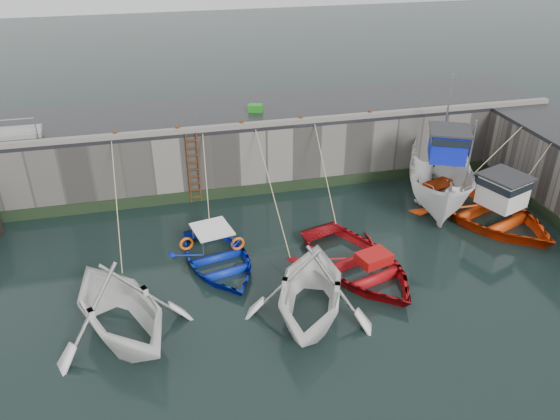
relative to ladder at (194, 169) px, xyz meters
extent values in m
plane|color=black|center=(2.00, -9.91, -1.59)|extent=(120.00, 120.00, 0.00)
cube|color=slate|center=(2.00, 2.59, -0.09)|extent=(30.00, 5.00, 3.00)
cube|color=black|center=(2.00, 2.59, 1.49)|extent=(30.00, 5.00, 0.16)
cube|color=slate|center=(2.00, 0.24, 1.67)|extent=(30.00, 0.30, 0.20)
cube|color=black|center=(2.00, 0.05, -1.34)|extent=(30.00, 0.08, 0.50)
cylinder|color=#3F1E0F|center=(-0.22, 0.01, 0.01)|extent=(0.07, 0.07, 3.20)
cylinder|color=#3F1E0F|center=(0.22, 0.01, 0.01)|extent=(0.07, 0.07, 3.20)
cube|color=#3F1E0F|center=(0.00, -0.01, -1.34)|extent=(0.44, 0.06, 0.05)
cube|color=#3F1E0F|center=(0.00, -0.01, -1.01)|extent=(0.44, 0.06, 0.05)
cube|color=#3F1E0F|center=(0.00, -0.01, -0.68)|extent=(0.44, 0.06, 0.05)
cube|color=#3F1E0F|center=(0.00, -0.01, -0.35)|extent=(0.44, 0.06, 0.05)
cube|color=#3F1E0F|center=(0.00, -0.01, -0.02)|extent=(0.44, 0.06, 0.05)
cube|color=#3F1E0F|center=(0.00, -0.01, 0.31)|extent=(0.44, 0.06, 0.05)
cube|color=#3F1E0F|center=(0.00, -0.01, 0.64)|extent=(0.44, 0.06, 0.05)
cube|color=#3F1E0F|center=(0.00, -0.01, 0.97)|extent=(0.44, 0.06, 0.05)
cube|color=#3F1E0F|center=(0.00, -0.01, 1.30)|extent=(0.44, 0.06, 0.05)
imported|color=white|center=(-3.03, -8.01, -1.59)|extent=(6.19, 6.53, 2.71)
imported|color=#0B23AA|center=(0.29, -5.04, -1.59)|extent=(4.18, 5.19, 0.96)
imported|color=white|center=(2.75, -8.44, -1.59)|extent=(5.86, 6.24, 2.63)
imported|color=#AA0E14|center=(5.09, -6.56, -1.59)|extent=(5.30, 6.37, 1.14)
imported|color=white|center=(10.32, -2.49, -0.59)|extent=(5.26, 7.44, 2.70)
cube|color=#0C1ABA|center=(10.07, -3.04, 1.35)|extent=(1.89, 1.94, 1.20)
cube|color=black|center=(10.07, -3.04, 1.70)|extent=(1.97, 2.02, 0.28)
cube|color=#262628|center=(10.07, -3.04, 1.99)|extent=(2.16, 2.21, 0.08)
cylinder|color=#A5A8AD|center=(10.81, -1.40, 2.25)|extent=(0.08, 0.08, 3.00)
imported|color=#EA410C|center=(11.50, -4.30, -1.29)|extent=(6.41, 7.48, 1.31)
cube|color=white|center=(11.71, -4.87, -0.03)|extent=(1.83, 1.89, 1.20)
cube|color=black|center=(11.71, -4.87, 0.32)|extent=(1.91, 1.97, 0.28)
cube|color=#262628|center=(11.71, -4.87, 0.61)|extent=(2.09, 2.15, 0.08)
cylinder|color=#A5A8AD|center=(11.09, -3.18, 0.87)|extent=(0.08, 0.08, 3.00)
cube|color=#1B8017|center=(3.17, 2.18, 1.73)|extent=(0.74, 0.57, 0.33)
cylinder|color=#A5A8AD|center=(-6.00, 0.69, 2.07)|extent=(0.05, 0.05, 1.00)
cylinder|color=#A5A8AD|center=(-6.75, 0.69, 2.53)|extent=(1.50, 0.05, 0.05)
cube|color=gray|center=(-6.75, 1.19, 1.66)|extent=(1.60, 0.35, 0.18)
cube|color=gray|center=(-6.75, 1.54, 1.84)|extent=(1.60, 0.35, 0.18)
cylinder|color=#3F1E0F|center=(-3.00, 0.34, 1.71)|extent=(0.18, 0.18, 0.28)
cylinder|color=#3F1E0F|center=(-0.50, 0.34, 1.71)|extent=(0.18, 0.18, 0.28)
cylinder|color=#3F1E0F|center=(2.20, 0.34, 1.71)|extent=(0.18, 0.18, 0.28)
cylinder|color=#3F1E0F|center=(4.80, 0.34, 1.71)|extent=(0.18, 0.18, 0.28)
cylinder|color=#3F1E0F|center=(8.00, 0.34, 1.71)|extent=(0.18, 0.18, 0.28)
camera|label=1|loc=(-1.33, -21.45, 9.83)|focal=35.00mm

